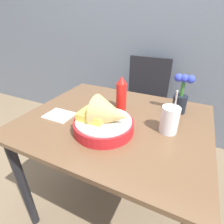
{
  "coord_description": "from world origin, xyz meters",
  "views": [
    {
      "loc": [
        0.34,
        -0.75,
        1.23
      ],
      "look_at": [
        0.0,
        -0.04,
        0.8
      ],
      "focal_mm": 28.0,
      "sensor_mm": 36.0,
      "label": 1
    }
  ],
  "objects_px": {
    "ketchup_bottle": "(121,94)",
    "flower_vase": "(181,96)",
    "chair_far_window": "(145,97)",
    "drink_cup": "(169,121)",
    "food_basket": "(106,120)"
  },
  "relations": [
    {
      "from": "food_basket",
      "to": "flower_vase",
      "type": "xyz_separation_m",
      "value": [
        0.29,
        0.36,
        0.04
      ]
    },
    {
      "from": "food_basket",
      "to": "flower_vase",
      "type": "bearing_deg",
      "value": 51.41
    },
    {
      "from": "food_basket",
      "to": "drink_cup",
      "type": "distance_m",
      "value": 0.3
    },
    {
      "from": "ketchup_bottle",
      "to": "food_basket",
      "type": "bearing_deg",
      "value": -83.27
    },
    {
      "from": "food_basket",
      "to": "ketchup_bottle",
      "type": "distance_m",
      "value": 0.25
    },
    {
      "from": "ketchup_bottle",
      "to": "flower_vase",
      "type": "distance_m",
      "value": 0.33
    },
    {
      "from": "food_basket",
      "to": "drink_cup",
      "type": "height_order",
      "value": "drink_cup"
    },
    {
      "from": "ketchup_bottle",
      "to": "drink_cup",
      "type": "relative_size",
      "value": 0.9
    },
    {
      "from": "chair_far_window",
      "to": "drink_cup",
      "type": "bearing_deg",
      "value": -68.03
    },
    {
      "from": "drink_cup",
      "to": "flower_vase",
      "type": "distance_m",
      "value": 0.24
    },
    {
      "from": "chair_far_window",
      "to": "drink_cup",
      "type": "distance_m",
      "value": 0.94
    },
    {
      "from": "flower_vase",
      "to": "drink_cup",
      "type": "bearing_deg",
      "value": -94.66
    },
    {
      "from": "chair_far_window",
      "to": "flower_vase",
      "type": "relative_size",
      "value": 4.02
    },
    {
      "from": "drink_cup",
      "to": "flower_vase",
      "type": "bearing_deg",
      "value": 85.34
    },
    {
      "from": "drink_cup",
      "to": "chair_far_window",
      "type": "bearing_deg",
      "value": 111.97
    }
  ]
}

